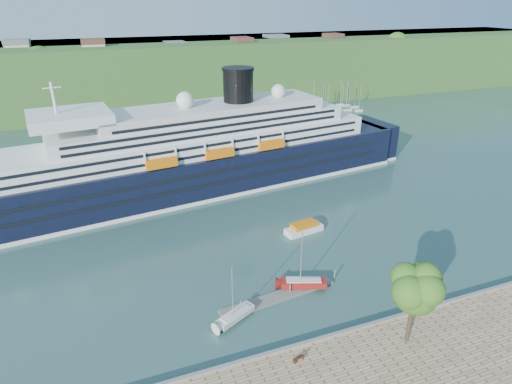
{
  "coord_description": "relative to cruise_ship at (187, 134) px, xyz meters",
  "views": [
    {
      "loc": [
        -22.18,
        -35.42,
        39.61
      ],
      "look_at": [
        2.46,
        30.0,
        7.8
      ],
      "focal_mm": 30.0,
      "sensor_mm": 36.0,
      "label": 1
    }
  ],
  "objects": [
    {
      "name": "far_hillside",
      "position": [
        4.83,
        92.6,
        -1.09
      ],
      "size": [
        400.0,
        50.0,
        24.0
      ],
      "primitive_type": "cube",
      "color": "#376026",
      "rests_on": "ground"
    },
    {
      "name": "ground",
      "position": [
        4.83,
        -52.4,
        -13.09
      ],
      "size": [
        400.0,
        400.0,
        0.0
      ],
      "primitive_type": "plane",
      "color": "#2A4C45",
      "rests_on": "ground"
    },
    {
      "name": "floating_pontoon",
      "position": [
        3.31,
        -42.13,
        -12.89
      ],
      "size": [
        18.15,
        4.33,
        0.4
      ],
      "primitive_type": null,
      "rotation": [
        0.0,
        0.0,
        0.12
      ],
      "color": "gray",
      "rests_on": "ground"
    },
    {
      "name": "quay_coping",
      "position": [
        4.83,
        -52.6,
        -11.94
      ],
      "size": [
        220.0,
        0.5,
        0.3
      ],
      "primitive_type": "cube",
      "color": "slate",
      "rests_on": "promenade"
    },
    {
      "name": "sailboat_white_near",
      "position": [
        -3.98,
        -44.52,
        -8.93
      ],
      "size": [
        6.57,
        4.47,
        8.32
      ],
      "primitive_type": null,
      "rotation": [
        0.0,
        0.0,
        0.46
      ],
      "color": "silver",
      "rests_on": "ground"
    },
    {
      "name": "park_bench",
      "position": [
        0.37,
        -54.71,
        -11.63
      ],
      "size": [
        1.53,
        0.9,
        0.92
      ],
      "primitive_type": null,
      "rotation": [
        0.0,
        0.0,
        0.23
      ],
      "color": "#482314",
      "rests_on": "promenade"
    },
    {
      "name": "tender_launch",
      "position": [
        15.26,
        -26.35,
        -12.07
      ],
      "size": [
        7.67,
        3.66,
        2.04
      ],
      "primitive_type": null,
      "rotation": [
        0.0,
        0.0,
        0.16
      ],
      "color": "orange",
      "rests_on": "ground"
    },
    {
      "name": "sailboat_red",
      "position": [
        7.68,
        -41.43,
        -8.31
      ],
      "size": [
        7.67,
        4.45,
        9.57
      ],
      "primitive_type": null,
      "rotation": [
        0.0,
        0.0,
        -0.35
      ],
      "color": "maroon",
      "rests_on": "ground"
    },
    {
      "name": "promenade_tree",
      "position": [
        14.4,
        -56.41,
        -6.14
      ],
      "size": [
        7.19,
        7.19,
        11.9
      ],
      "primitive_type": null,
      "color": "#295717",
      "rests_on": "promenade"
    },
    {
      "name": "cruise_ship",
      "position": [
        0.0,
        0.0,
        0.0
      ],
      "size": [
        117.8,
        31.83,
        26.18
      ],
      "primitive_type": null,
      "rotation": [
        0.0,
        0.0,
        0.13
      ],
      "color": "black",
      "rests_on": "ground"
    }
  ]
}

